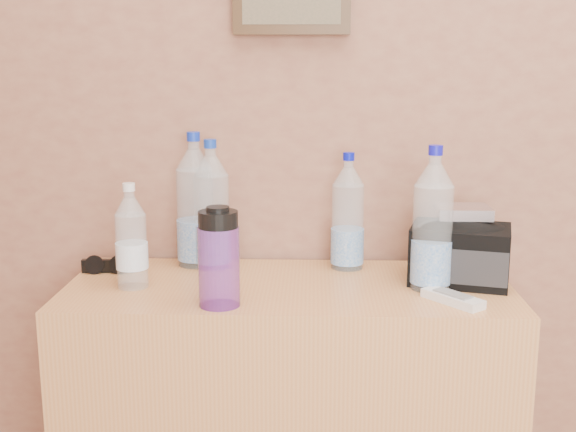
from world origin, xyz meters
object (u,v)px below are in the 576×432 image
object	(u,v)px
dresser	(289,412)
pet_large_b	(195,207)
pet_large_a	(212,212)
foil_packet	(463,212)
sunglasses	(108,266)
pet_small	(131,242)
nalgene_bottle	(219,257)
toiletry_bag	(460,250)
pet_large_c	(348,218)
pet_large_d	(432,227)
ac_remote	(453,299)

from	to	relation	value
dresser	pet_large_b	xyz separation A→B (m)	(-0.25, 0.17, 0.49)
pet_large_a	foil_packet	xyz separation A→B (m)	(0.63, -0.09, 0.02)
dresser	sunglasses	world-z (taller)	sunglasses
pet_large_a	pet_small	distance (m)	0.25
sunglasses	foil_packet	distance (m)	0.91
nalgene_bottle	toiletry_bag	world-z (taller)	nalgene_bottle
sunglasses	toiletry_bag	xyz separation A→B (m)	(0.89, -0.05, 0.06)
pet_large_c	pet_small	xyz separation A→B (m)	(-0.52, -0.18, -0.02)
pet_large_d	foil_packet	bearing A→B (deg)	41.93
dresser	ac_remote	distance (m)	0.53
pet_small	pet_large_b	bearing A→B (deg)	58.74
dresser	pet_large_a	distance (m)	0.55
pet_large_a	toiletry_bag	size ratio (longest dim) A/B	1.45
pet_large_b	pet_large_d	distance (m)	0.62
pet_small	nalgene_bottle	world-z (taller)	pet_small
pet_large_d	ac_remote	world-z (taller)	pet_large_d
pet_small	ac_remote	xyz separation A→B (m)	(0.75, -0.09, -0.10)
pet_large_b	pet_large_c	bearing A→B (deg)	-2.46
pet_small	pet_large_a	bearing A→B (deg)	46.86
pet_large_b	pet_small	bearing A→B (deg)	-121.26
pet_large_c	nalgene_bottle	world-z (taller)	pet_large_c
pet_large_d	toiletry_bag	xyz separation A→B (m)	(0.08, 0.06, -0.07)
dresser	pet_large_b	world-z (taller)	pet_large_b
pet_large_c	foil_packet	world-z (taller)	pet_large_c
nalgene_bottle	toiletry_bag	distance (m)	0.60
pet_large_d	sunglasses	xyz separation A→B (m)	(-0.81, 0.11, -0.13)
pet_large_b	toiletry_bag	size ratio (longest dim) A/B	1.52
pet_large_a	foil_packet	distance (m)	0.64
nalgene_bottle	foil_packet	distance (m)	0.62
sunglasses	toiletry_bag	bearing A→B (deg)	-6.87
dresser	pet_large_a	world-z (taller)	pet_large_a
sunglasses	dresser	bearing A→B (deg)	-14.19
dresser	pet_large_d	size ratio (longest dim) A/B	3.15
nalgene_bottle	pet_large_d	bearing A→B (deg)	16.09
ac_remote	pet_large_c	bearing A→B (deg)	179.32
ac_remote	foil_packet	size ratio (longest dim) A/B	1.15
pet_large_b	nalgene_bottle	bearing A→B (deg)	-72.45
dresser	pet_large_b	distance (m)	0.58
pet_large_d	foil_packet	distance (m)	0.12
dresser	pet_small	size ratio (longest dim) A/B	4.26
toiletry_bag	pet_large_b	bearing A→B (deg)	-176.49
foil_packet	pet_large_a	bearing A→B (deg)	171.93
pet_small	sunglasses	xyz separation A→B (m)	(-0.09, 0.12, -0.09)
pet_large_d	pet_small	xyz separation A→B (m)	(-0.71, -0.01, -0.04)
pet_large_b	foil_packet	bearing A→B (deg)	-9.30
sunglasses	ac_remote	bearing A→B (deg)	-17.84
dresser	pet_small	bearing A→B (deg)	-175.03
foil_packet	dresser	bearing A→B (deg)	-172.32
pet_large_d	toiletry_bag	size ratio (longest dim) A/B	1.47
pet_large_b	ac_remote	size ratio (longest dim) A/B	2.38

